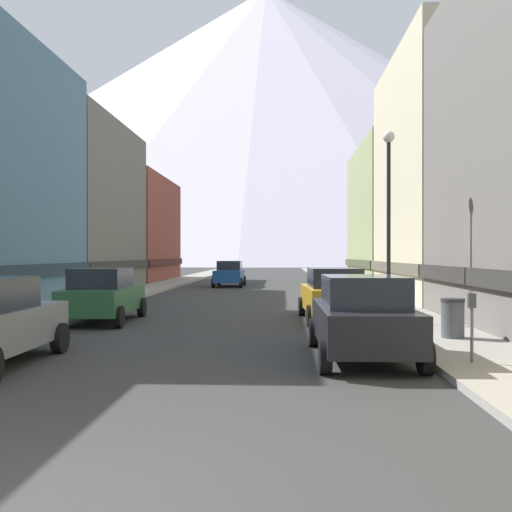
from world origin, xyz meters
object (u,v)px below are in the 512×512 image
car_right_0 (362,317)px  trash_bin_right (453,318)px  car_driving_0 (229,274)px  streetlamp_right (389,197)px  parking_meter_near (472,318)px  car_left_1 (103,295)px  car_right_1 (333,294)px

car_right_0 → trash_bin_right: 3.45m
car_driving_0 → streetlamp_right: (6.95, -22.35, 3.09)m
car_driving_0 → parking_meter_near: size_ratio=3.31×
car_left_1 → parking_meter_near: car_left_1 is taller
car_right_0 → car_left_1: bearing=139.6°
car_left_1 → streetlamp_right: 9.70m
car_driving_0 → trash_bin_right: car_driving_0 is taller
trash_bin_right → streetlamp_right: bearing=107.0°
streetlamp_right → car_driving_0: bearing=107.3°
car_right_0 → parking_meter_near: car_right_0 is taller
car_right_0 → trash_bin_right: car_right_0 is taller
parking_meter_near → car_right_0: bearing=151.6°
trash_bin_right → streetlamp_right: streetlamp_right is taller
car_right_0 → streetlamp_right: (1.55, 5.57, 3.09)m
car_right_0 → car_right_1: size_ratio=0.99×
parking_meter_near → trash_bin_right: parking_meter_near is taller
parking_meter_near → trash_bin_right: 3.44m
trash_bin_right → parking_meter_near: bearing=-100.1°
car_left_1 → car_right_0: same height
car_right_1 → car_right_0: bearing=-90.0°
car_right_0 → car_right_1: bearing=90.0°
car_right_0 → car_driving_0: size_ratio=1.00×
car_right_0 → car_right_1: 7.13m
car_driving_0 → streetlamp_right: bearing=-72.7°
parking_meter_near → trash_bin_right: bearing=79.9°
car_driving_0 → car_right_1: bearing=-75.4°
car_left_1 → parking_meter_near: 12.16m
streetlamp_right → car_right_1: bearing=134.8°
trash_bin_right → streetlamp_right: (-1.00, 3.26, 3.34)m
car_right_0 → car_right_1: same height
car_driving_0 → parking_meter_near: car_driving_0 is taller
car_left_1 → car_driving_0: (2.20, 21.45, 0.00)m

